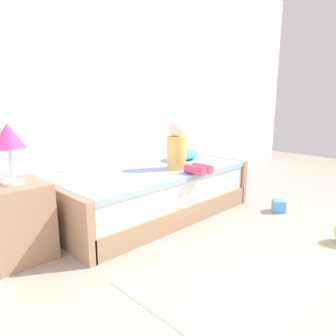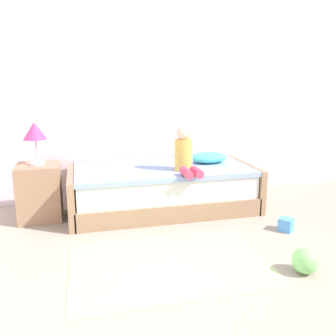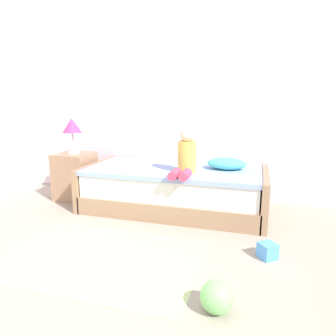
# 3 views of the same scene
# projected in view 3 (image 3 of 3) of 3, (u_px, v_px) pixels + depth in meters

# --- Properties ---
(ground_plane) EXTENTS (9.20, 9.20, 0.00)m
(ground_plane) POSITION_uv_depth(u_px,v_px,m) (97.00, 325.00, 1.74)
(ground_plane) COLOR #9E9384
(wall_rear) EXTENTS (7.20, 0.10, 2.90)m
(wall_rear) POSITION_uv_depth(u_px,v_px,m) (194.00, 86.00, 3.86)
(wall_rear) COLOR white
(wall_rear) RESTS_ON ground
(bed) EXTENTS (2.11, 1.00, 0.50)m
(bed) POSITION_uv_depth(u_px,v_px,m) (174.00, 189.00, 3.59)
(bed) COLOR #997556
(bed) RESTS_ON ground
(nightstand) EXTENTS (0.44, 0.44, 0.60)m
(nightstand) POSITION_uv_depth(u_px,v_px,m) (75.00, 176.00, 3.97)
(nightstand) COLOR #997556
(nightstand) RESTS_ON ground
(table_lamp) EXTENTS (0.24, 0.24, 0.45)m
(table_lamp) POSITION_uv_depth(u_px,v_px,m) (72.00, 127.00, 3.84)
(table_lamp) COLOR silver
(table_lamp) RESTS_ON nightstand
(child_figure) EXTENTS (0.20, 0.51, 0.50)m
(child_figure) POSITION_uv_depth(u_px,v_px,m) (186.00, 154.00, 3.22)
(child_figure) COLOR gold
(child_figure) RESTS_ON bed
(pillow) EXTENTS (0.44, 0.30, 0.13)m
(pillow) POSITION_uv_depth(u_px,v_px,m) (227.00, 164.00, 3.45)
(pillow) COLOR #4CCCBC
(pillow) RESTS_ON bed
(toy_ball) EXTENTS (0.20, 0.20, 0.20)m
(toy_ball) POSITION_uv_depth(u_px,v_px,m) (217.00, 297.00, 1.83)
(toy_ball) COLOR #7FD872
(toy_ball) RESTS_ON ground
(area_rug) EXTENTS (1.60, 1.10, 0.01)m
(area_rug) POSITION_uv_depth(u_px,v_px,m) (102.00, 257.00, 2.49)
(area_rug) COLOR #B2D189
(area_rug) RESTS_ON ground
(toy_block) EXTENTS (0.18, 0.18, 0.13)m
(toy_block) POSITION_uv_depth(u_px,v_px,m) (268.00, 251.00, 2.48)
(toy_block) COLOR #4C99E5
(toy_block) RESTS_ON ground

